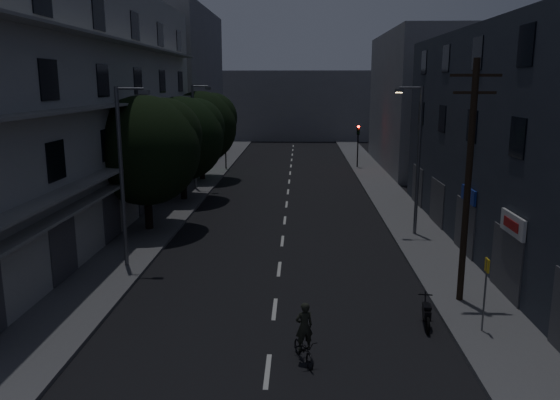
# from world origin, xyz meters

# --- Properties ---
(ground) EXTENTS (160.00, 160.00, 0.00)m
(ground) POSITION_xyz_m (0.00, 25.00, 0.00)
(ground) COLOR black
(ground) RESTS_ON ground
(sidewalk_left) EXTENTS (3.00, 90.00, 0.15)m
(sidewalk_left) POSITION_xyz_m (-7.50, 25.00, 0.07)
(sidewalk_left) COLOR #565659
(sidewalk_left) RESTS_ON ground
(sidewalk_right) EXTENTS (3.00, 90.00, 0.15)m
(sidewalk_right) POSITION_xyz_m (7.50, 25.00, 0.07)
(sidewalk_right) COLOR #565659
(sidewalk_right) RESTS_ON ground
(lane_markings) EXTENTS (0.15, 60.50, 0.01)m
(lane_markings) POSITION_xyz_m (0.00, 31.25, 0.01)
(lane_markings) COLOR beige
(lane_markings) RESTS_ON ground
(building_left) EXTENTS (7.00, 36.00, 14.00)m
(building_left) POSITION_xyz_m (-11.98, 18.00, 6.99)
(building_left) COLOR #AAAAA5
(building_left) RESTS_ON ground
(building_right) EXTENTS (6.19, 28.00, 11.00)m
(building_right) POSITION_xyz_m (11.99, 14.00, 5.50)
(building_right) COLOR #2A2F39
(building_right) RESTS_ON ground
(building_far_left) EXTENTS (6.00, 20.00, 16.00)m
(building_far_left) POSITION_xyz_m (-12.00, 48.00, 8.00)
(building_far_left) COLOR slate
(building_far_left) RESTS_ON ground
(building_far_right) EXTENTS (6.00, 20.00, 13.00)m
(building_far_right) POSITION_xyz_m (12.00, 42.00, 6.50)
(building_far_right) COLOR slate
(building_far_right) RESTS_ON ground
(building_far_end) EXTENTS (24.00, 8.00, 10.00)m
(building_far_end) POSITION_xyz_m (0.00, 70.00, 5.00)
(building_far_end) COLOR slate
(building_far_end) RESTS_ON ground
(tree_near) EXTENTS (6.09, 6.09, 7.51)m
(tree_near) POSITION_xyz_m (-7.60, 17.31, 4.85)
(tree_near) COLOR black
(tree_near) RESTS_ON sidewalk_left
(tree_mid) EXTENTS (5.89, 5.89, 7.25)m
(tree_mid) POSITION_xyz_m (-7.33, 25.53, 4.68)
(tree_mid) COLOR black
(tree_mid) RESTS_ON sidewalk_left
(tree_far) EXTENTS (6.06, 6.06, 7.49)m
(tree_far) POSITION_xyz_m (-7.46, 33.81, 4.85)
(tree_far) COLOR black
(tree_far) RESTS_ON sidewalk_left
(traffic_signal_far_right) EXTENTS (0.28, 0.37, 4.10)m
(traffic_signal_far_right) POSITION_xyz_m (6.57, 40.99, 3.10)
(traffic_signal_far_right) COLOR black
(traffic_signal_far_right) RESTS_ON sidewalk_right
(traffic_signal_far_left) EXTENTS (0.28, 0.37, 4.10)m
(traffic_signal_far_left) POSITION_xyz_m (-6.27, 39.62, 3.10)
(traffic_signal_far_left) COLOR black
(traffic_signal_far_left) RESTS_ON sidewalk_left
(street_lamp_left_near) EXTENTS (1.51, 0.25, 8.00)m
(street_lamp_left_near) POSITION_xyz_m (-6.84, 10.88, 4.60)
(street_lamp_left_near) COLOR slate
(street_lamp_left_near) RESTS_ON sidewalk_left
(street_lamp_right) EXTENTS (1.51, 0.25, 8.00)m
(street_lamp_right) POSITION_xyz_m (7.15, 16.73, 4.60)
(street_lamp_right) COLOR #595A61
(street_lamp_right) RESTS_ON sidewalk_right
(street_lamp_left_far) EXTENTS (1.51, 0.25, 8.00)m
(street_lamp_left_far) POSITION_xyz_m (-7.19, 29.42, 4.60)
(street_lamp_left_far) COLOR #5A5E62
(street_lamp_left_far) RESTS_ON sidewalk_left
(utility_pole) EXTENTS (1.80, 0.24, 9.00)m
(utility_pole) POSITION_xyz_m (7.08, 7.35, 4.87)
(utility_pole) COLOR black
(utility_pole) RESTS_ON sidewalk_right
(bus_stop_sign) EXTENTS (0.06, 0.35, 2.52)m
(bus_stop_sign) POSITION_xyz_m (7.05, 4.64, 1.89)
(bus_stop_sign) COLOR #595B60
(bus_stop_sign) RESTS_ON sidewalk_right
(motorcycle) EXTENTS (0.49, 1.70, 1.09)m
(motorcycle) POSITION_xyz_m (5.33, 5.23, 0.43)
(motorcycle) COLOR black
(motorcycle) RESTS_ON ground
(cyclist) EXTENTS (1.03, 1.60, 1.92)m
(cyclist) POSITION_xyz_m (1.07, 2.60, 0.65)
(cyclist) COLOR black
(cyclist) RESTS_ON ground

